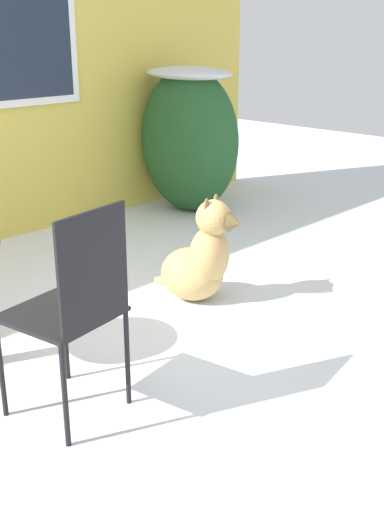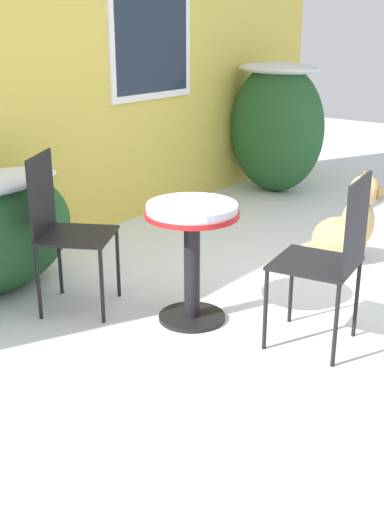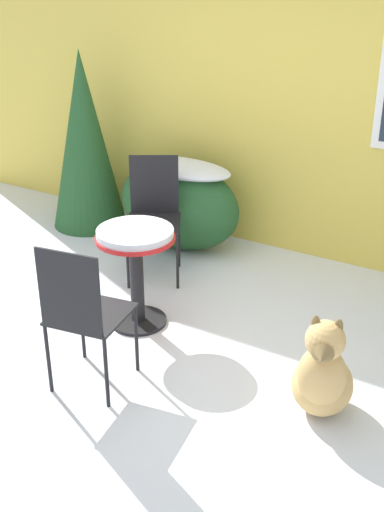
{
  "view_description": "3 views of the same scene",
  "coord_description": "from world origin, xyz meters",
  "px_view_note": "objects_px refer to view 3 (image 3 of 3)",
  "views": [
    {
      "loc": [
        -1.63,
        -2.55,
        1.7
      ],
      "look_at": [
        1.17,
        0.16,
        0.3
      ],
      "focal_mm": 45.0,
      "sensor_mm": 36.0,
      "label": 1
    },
    {
      "loc": [
        -3.2,
        -1.86,
        1.77
      ],
      "look_at": [
        -0.35,
        0.4,
        0.42
      ],
      "focal_mm": 45.0,
      "sensor_mm": 36.0,
      "label": 2
    },
    {
      "loc": [
        2.12,
        -2.91,
        2.49
      ],
      "look_at": [
        0.0,
        0.6,
        0.55
      ],
      "focal_mm": 45.0,
      "sensor_mm": 36.0,
      "label": 3
    }
  ],
  "objects_px": {
    "patio_chair_near_table": "(154,212)",
    "dog": "(322,376)",
    "patio_table": "(136,255)",
    "patio_chair_far_side": "(83,311)"
  },
  "relations": [
    {
      "from": "patio_chair_near_table",
      "to": "dog",
      "type": "bearing_deg",
      "value": -59.74
    },
    {
      "from": "patio_chair_near_table",
      "to": "patio_table",
      "type": "bearing_deg",
      "value": -95.32
    },
    {
      "from": "patio_table",
      "to": "patio_chair_far_side",
      "type": "height_order",
      "value": "patio_chair_far_side"
    },
    {
      "from": "patio_table",
      "to": "patio_chair_near_table",
      "type": "bearing_deg",
      "value": 115.33
    },
    {
      "from": "dog",
      "to": "patio_chair_far_side",
      "type": "bearing_deg",
      "value": -173.16
    },
    {
      "from": "patio_table",
      "to": "patio_chair_near_table",
      "type": "xyz_separation_m",
      "value": [
        -0.35,
        0.75,
        0.0
      ]
    },
    {
      "from": "patio_chair_near_table",
      "to": "patio_chair_far_side",
      "type": "relative_size",
      "value": 1.0
    },
    {
      "from": "patio_chair_near_table",
      "to": "dog",
      "type": "distance_m",
      "value": 2.18
    },
    {
      "from": "patio_chair_far_side",
      "to": "dog",
      "type": "xyz_separation_m",
      "value": [
        1.34,
        0.51,
        -0.29
      ]
    },
    {
      "from": "patio_chair_near_table",
      "to": "patio_chair_far_side",
      "type": "bearing_deg",
      "value": -101.25
    }
  ]
}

